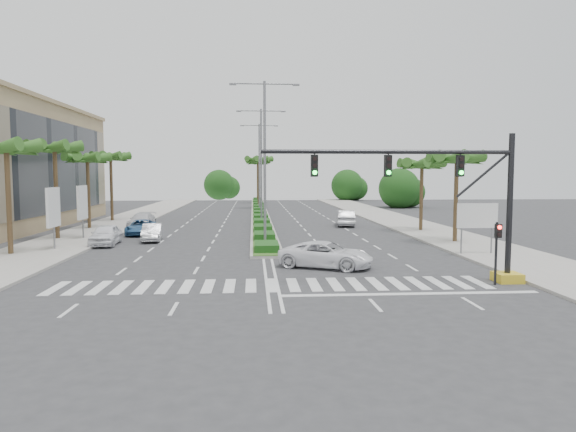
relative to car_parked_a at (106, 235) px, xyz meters
name	(u,v)px	position (x,y,z in m)	size (l,w,h in m)	color
ground	(272,285)	(11.80, -14.68, -0.77)	(160.00, 160.00, 0.00)	#333335
footpath_right	(436,233)	(27.00, 5.32, -0.70)	(6.00, 120.00, 0.15)	gray
footpath_left	(83,236)	(-3.40, 5.32, -0.70)	(6.00, 120.00, 0.15)	gray
median	(260,213)	(11.80, 30.32, -0.67)	(2.20, 75.00, 0.20)	gray
median_grass	(260,212)	(11.80, 30.32, -0.55)	(1.80, 75.00, 0.04)	#31561D
signal_gantry	(465,212)	(21.07, -14.68, 2.69)	(12.60, 1.20, 7.20)	gold
pedestrian_signal	(497,242)	(22.40, -15.35, 1.27)	(0.28, 0.36, 3.00)	black
direction_sign	(477,218)	(25.30, -6.69, 1.68)	(2.70, 0.11, 3.40)	slate
billboard_near	(53,208)	(-2.70, -2.68, 2.19)	(0.18, 2.10, 4.35)	slate
billboard_far	(82,203)	(-2.70, 3.32, 2.19)	(0.18, 2.10, 4.35)	slate
palm_left_near	(6,151)	(-4.70, -4.68, 5.92)	(4.57, 4.68, 7.55)	brown
palm_left_mid	(55,151)	(-4.70, 3.32, 6.30)	(4.57, 4.68, 7.95)	brown
palm_left_far	(87,161)	(-4.70, 11.32, 5.72)	(4.57, 4.68, 7.35)	brown
palm_left_end	(111,159)	(-4.70, 19.32, 6.11)	(4.57, 4.68, 7.75)	brown
palm_right_near	(457,162)	(26.30, -0.68, 5.43)	(4.57, 4.68, 7.05)	brown
palm_right_far	(422,167)	(26.30, 7.32, 5.14)	(4.57, 4.68, 6.75)	brown
palm_median_a	(259,162)	(11.80, 40.32, 6.40)	(4.57, 4.68, 8.05)	brown
palm_median_b	(258,164)	(11.80, 55.32, 6.40)	(4.57, 4.68, 8.05)	brown
streetlight_near	(265,153)	(11.80, -0.68, 6.04)	(5.10, 0.25, 12.00)	slate
streetlight_mid	(261,159)	(11.80, 15.32, 6.04)	(5.10, 0.25, 12.00)	slate
streetlight_far	(259,163)	(11.80, 31.32, 6.04)	(5.10, 0.25, 12.00)	slate
car_parked_a	(106,235)	(0.00, 0.00, 0.00)	(1.83, 4.54, 1.55)	white
car_parked_b	(152,232)	(2.96, 2.18, -0.09)	(1.44, 4.13, 1.36)	silver
car_parked_c	(141,227)	(1.21, 6.44, -0.12)	(2.16, 4.68, 1.30)	#316296
car_parked_d	(142,220)	(0.00, 12.41, -0.05)	(2.01, 4.96, 1.44)	silver
car_crossing	(326,255)	(15.02, -10.22, -0.04)	(2.42, 5.25, 1.46)	white
car_right	(346,218)	(20.30, 12.74, 0.02)	(1.69, 4.84, 1.59)	#A8A8AD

